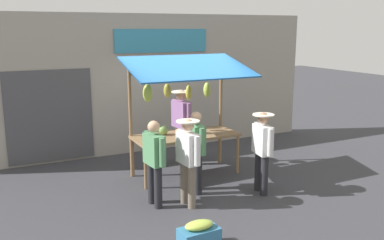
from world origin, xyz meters
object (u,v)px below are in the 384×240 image
Objects in this scene: vendor_with_sunhat at (181,120)px; shopper_with_shopping_bag at (154,158)px; market_stall at (184,104)px; shopper_in_grey_tee at (262,147)px; shopper_in_striped_shirt at (196,147)px; shopper_with_ponytail at (188,156)px; produce_crate_near at (199,236)px.

shopper_with_shopping_bag is at bearing -43.11° from vendor_with_sunhat.
market_stall reaches higher than vendor_with_sunhat.
vendor_with_sunhat is at bearing 23.64° from shopper_in_grey_tee.
market_stall reaches higher than shopper_in_grey_tee.
shopper_with_ponytail is at bearing 146.74° from shopper_in_striped_shirt.
shopper_in_grey_tee is 2.04m from shopper_with_shopping_bag.
shopper_with_ponytail is 2.71× the size of produce_crate_near.
shopper_in_grey_tee is 2.50m from produce_crate_near.
produce_crate_near is (-0.02, 1.66, -0.68)m from shopper_with_shopping_bag.
shopper_in_grey_tee is at bearing -98.07° from shopper_with_ponytail.
shopper_in_grey_tee is at bearing 7.64° from vendor_with_sunhat.
shopper_with_shopping_bag is at bearing 110.64° from shopper_in_striped_shirt.
market_stall is at bearing -111.14° from produce_crate_near.
shopper_with_ponytail reaches higher than shopper_in_grey_tee.
vendor_with_sunhat is at bearing -27.05° from shopper_with_ponytail.
shopper_with_shopping_bag is 0.96m from shopper_in_striped_shirt.
shopper_with_ponytail is 1.66m from produce_crate_near.
shopper_with_ponytail reaches higher than shopper_with_shopping_bag.
shopper_with_ponytail is (0.88, 2.20, -0.11)m from vendor_with_sunhat.
vendor_with_sunhat is 2.97× the size of produce_crate_near.
shopper_with_ponytail reaches higher than shopper_in_striped_shirt.
shopper_with_shopping_bag is 2.65× the size of produce_crate_near.
market_stall reaches higher than shopper_with_shopping_bag.
vendor_with_sunhat is at bearing -9.91° from shopper_in_striped_shirt.
produce_crate_near is at bearing 174.86° from shopper_with_shopping_bag.
shopper_in_grey_tee is at bearing -105.12° from shopper_with_shopping_bag.
shopper_with_ponytail is 1.02× the size of shopper_with_shopping_bag.
shopper_with_shopping_bag is (2.01, -0.32, -0.04)m from shopper_in_grey_tee.
vendor_with_sunhat reaches higher than shopper_in_striped_shirt.
market_stall is at bearing 37.67° from shopper_in_grey_tee.
produce_crate_near is at bearing -28.30° from vendor_with_sunhat.
shopper_with_ponytail is at bearing -29.19° from vendor_with_sunhat.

